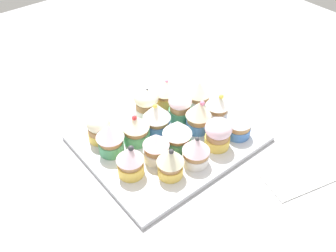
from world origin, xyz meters
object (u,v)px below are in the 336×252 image
(cupcake_2, at_px, (199,94))
(cupcake_7, at_px, (196,151))
(cupcake_1, at_px, (217,107))
(cupcake_5, at_px, (180,107))
(cupcake_16, at_px, (99,128))
(cupcake_14, at_px, (130,161))
(cupcake_10, at_px, (146,103))
(cupcake_12, at_px, (156,147))
(cupcake_3, at_px, (218,133))
(baking_tray, at_px, (168,138))
(cupcake_11, at_px, (170,161))
(cupcake_6, at_px, (165,93))
(cupcake_8, at_px, (177,134))
(cupcake_9, at_px, (157,117))
(cupcake_15, at_px, (110,138))
(cupcake_0, at_px, (239,124))
(cupcake_4, at_px, (198,116))
(napkin, at_px, (296,171))
(cupcake_13, at_px, (136,129))

(cupcake_2, bearing_deg, cupcake_7, 135.79)
(cupcake_1, relative_size, cupcake_5, 1.09)
(cupcake_7, height_order, cupcake_16, cupcake_7)
(cupcake_14, xyz_separation_m, cupcake_16, (0.13, -0.00, -0.00))
(cupcake_10, distance_m, cupcake_12, 0.15)
(cupcake_3, bearing_deg, cupcake_1, -44.23)
(baking_tray, xyz_separation_m, cupcake_11, (-0.09, 0.07, 0.04))
(cupcake_1, xyz_separation_m, cupcake_3, (-0.07, 0.06, -0.00))
(cupcake_6, height_order, cupcake_10, cupcake_10)
(cupcake_7, distance_m, cupcake_8, 0.06)
(cupcake_5, bearing_deg, cupcake_10, 42.98)
(cupcake_9, bearing_deg, cupcake_14, 120.37)
(cupcake_7, distance_m, cupcake_9, 0.13)
(cupcake_7, height_order, cupcake_15, cupcake_15)
(cupcake_1, xyz_separation_m, cupcake_12, (-0.01, 0.19, -0.00))
(cupcake_14, bearing_deg, cupcake_0, -102.86)
(cupcake_9, relative_size, cupcake_14, 1.02)
(baking_tray, height_order, cupcake_16, cupcake_16)
(cupcake_7, bearing_deg, cupcake_6, -21.23)
(cupcake_4, height_order, cupcake_15, cupcake_4)
(cupcake_3, relative_size, napkin, 0.46)
(cupcake_1, height_order, cupcake_12, cupcake_1)
(cupcake_1, xyz_separation_m, cupcake_9, (0.06, 0.13, 0.00))
(cupcake_5, distance_m, cupcake_14, 0.20)
(baking_tray, bearing_deg, cupcake_1, -101.32)
(cupcake_6, distance_m, cupcake_14, 0.24)
(cupcake_8, bearing_deg, cupcake_9, -0.26)
(cupcake_7, relative_size, cupcake_16, 1.09)
(napkin, bearing_deg, cupcake_7, 46.37)
(cupcake_3, height_order, cupcake_16, cupcake_3)
(cupcake_11, bearing_deg, napkin, -125.60)
(cupcake_13, distance_m, cupcake_14, 0.10)
(cupcake_6, relative_size, cupcake_11, 0.90)
(cupcake_10, bearing_deg, cupcake_8, 174.25)
(baking_tray, distance_m, cupcake_1, 0.14)
(cupcake_0, bearing_deg, cupcake_2, -0.98)
(baking_tray, xyz_separation_m, cupcake_12, (-0.04, 0.06, 0.04))
(cupcake_8, height_order, cupcake_11, cupcake_11)
(cupcake_3, bearing_deg, cupcake_16, 46.29)
(cupcake_0, distance_m, cupcake_11, 0.19)
(cupcake_2, xyz_separation_m, cupcake_14, (-0.08, 0.26, 0.00))
(cupcake_13, height_order, cupcake_14, cupcake_14)
(cupcake_9, distance_m, cupcake_11, 0.14)
(baking_tray, bearing_deg, cupcake_12, 121.54)
(baking_tray, bearing_deg, cupcake_14, 106.75)
(cupcake_4, height_order, cupcake_13, cupcake_4)
(cupcake_0, xyz_separation_m, cupcake_11, (0.00, 0.19, 0.00))
(cupcake_1, distance_m, cupcake_9, 0.15)
(cupcake_3, relative_size, cupcake_6, 1.02)
(baking_tray, relative_size, napkin, 2.47)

